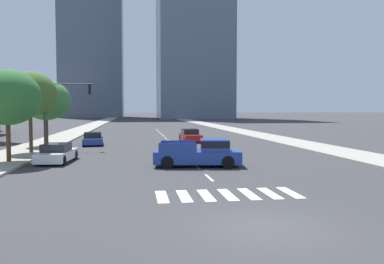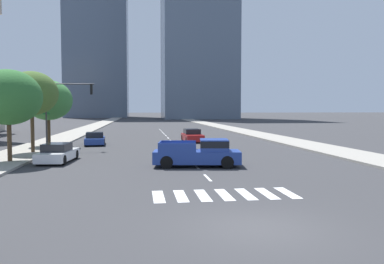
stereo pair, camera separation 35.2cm
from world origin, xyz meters
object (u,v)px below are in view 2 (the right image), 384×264
at_px(street_tree_second, 32,93).
at_px(street_tree_third, 48,100).
at_px(street_tree_nearest, 8,97).
at_px(sedan_red_0, 192,136).
at_px(sedan_blue_1, 95,139).
at_px(traffic_signal_far, 64,101).
at_px(pickup_truck, 201,153).
at_px(sedan_white_2, 58,153).

bearing_deg(street_tree_second, street_tree_third, 90.00).
bearing_deg(street_tree_nearest, street_tree_third, 90.00).
height_order(sedan_red_0, sedan_blue_1, sedan_red_0).
bearing_deg(traffic_signal_far, street_tree_nearest, -102.70).
relative_size(pickup_truck, sedan_white_2, 1.20).
distance_m(street_tree_nearest, street_tree_second, 5.51).
distance_m(traffic_signal_far, street_tree_third, 3.27).
bearing_deg(street_tree_third, pickup_truck, -49.27).
relative_size(sedan_red_0, street_tree_second, 0.74).
bearing_deg(sedan_red_0, pickup_truck, -7.77).
bearing_deg(traffic_signal_far, sedan_white_2, -82.56).
height_order(sedan_red_0, street_tree_third, street_tree_third).
xyz_separation_m(sedan_white_2, street_tree_third, (-2.96, 10.87, 3.75)).
bearing_deg(street_tree_nearest, traffic_signal_far, 77.30).
relative_size(traffic_signal_far, street_tree_third, 0.98).
height_order(sedan_blue_1, street_tree_nearest, street_tree_nearest).
xyz_separation_m(sedan_red_0, sedan_white_2, (-10.99, -14.85, -0.05)).
distance_m(sedan_red_0, traffic_signal_far, 14.23).
distance_m(sedan_white_2, street_tree_second, 7.37).
height_order(sedan_white_2, street_tree_second, street_tree_second).
bearing_deg(street_tree_third, sedan_white_2, -74.76).
bearing_deg(street_tree_nearest, sedan_blue_1, 72.61).
bearing_deg(pickup_truck, sedan_red_0, 91.79).
distance_m(pickup_truck, street_tree_nearest, 12.91).
height_order(sedan_blue_1, street_tree_second, street_tree_second).
relative_size(pickup_truck, sedan_red_0, 1.17).
relative_size(sedan_red_0, sedan_blue_1, 1.08).
height_order(traffic_signal_far, street_tree_third, street_tree_third).
bearing_deg(street_tree_second, traffic_signal_far, 56.83).
bearing_deg(sedan_blue_1, street_tree_third, 108.10).
relative_size(sedan_blue_1, sedan_white_2, 0.95).
relative_size(pickup_truck, traffic_signal_far, 0.93).
distance_m(pickup_truck, sedan_white_2, 9.65).
bearing_deg(sedan_blue_1, street_tree_second, 146.84).
distance_m(sedan_white_2, traffic_signal_far, 9.03).
distance_m(pickup_truck, traffic_signal_far, 15.63).
bearing_deg(sedan_white_2, sedan_blue_1, 0.80).
xyz_separation_m(sedan_blue_1, sedan_white_2, (-1.01, -12.50, 0.01)).
xyz_separation_m(sedan_red_0, traffic_signal_far, (-12.06, -6.65, 3.57)).
bearing_deg(sedan_white_2, street_tree_nearest, 99.00).
height_order(sedan_blue_1, sedan_white_2, sedan_white_2).
height_order(pickup_truck, sedan_red_0, pickup_truck).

